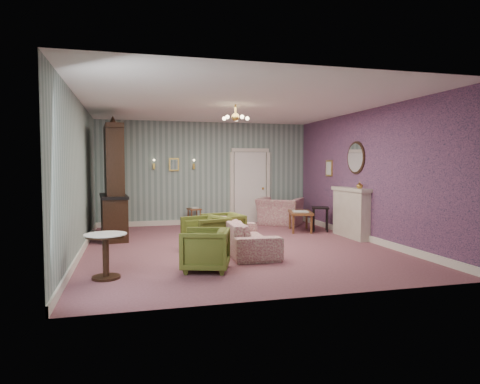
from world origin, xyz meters
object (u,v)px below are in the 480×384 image
object	(u,v)px
olive_chair_b	(206,232)
fireplace	(351,213)
dresser	(113,179)
olive_chair_a	(205,248)
olive_chair_c	(223,228)
side_table_black	(320,219)
wingback_chair	(280,207)
sofa_chintz	(247,230)
pedestal_table	(106,256)
coffee_table	(300,221)

from	to	relation	value
olive_chair_b	fireplace	bearing A→B (deg)	79.47
dresser	olive_chair_a	bearing A→B (deg)	-72.02
olive_chair_c	side_table_black	bearing A→B (deg)	105.72
olive_chair_c	wingback_chair	world-z (taller)	wingback_chair
olive_chair_c	wingback_chair	xyz separation A→B (m)	(2.24, 2.76, 0.13)
sofa_chintz	fireplace	world-z (taller)	fireplace
fireplace	pedestal_table	xyz separation A→B (m)	(-5.31, -2.34, -0.24)
olive_chair_b	sofa_chintz	world-z (taller)	sofa_chintz
pedestal_table	sofa_chintz	bearing A→B (deg)	28.47
fireplace	coffee_table	distance (m)	1.44
olive_chair_a	pedestal_table	size ratio (longest dim) A/B	1.09
olive_chair_b	pedestal_table	size ratio (longest dim) A/B	1.12
olive_chair_a	dresser	size ratio (longest dim) A/B	0.27
olive_chair_a	olive_chair_b	bearing A→B (deg)	-172.47
olive_chair_a	fireplace	xyz separation A→B (m)	(3.81, 2.24, 0.21)
pedestal_table	olive_chair_a	bearing A→B (deg)	3.74
olive_chair_a	dresser	world-z (taller)	dresser
wingback_chair	side_table_black	size ratio (longest dim) A/B	1.85
fireplace	side_table_black	bearing A→B (deg)	106.76
coffee_table	side_table_black	world-z (taller)	side_table_black
olive_chair_b	dresser	xyz separation A→B (m)	(-1.79, 2.03, 0.99)
olive_chair_c	coffee_table	size ratio (longest dim) A/B	0.76
olive_chair_b	coffee_table	xyz separation A→B (m)	(2.77, 1.89, -0.12)
olive_chair_c	sofa_chintz	bearing A→B (deg)	19.66
sofa_chintz	wingback_chair	bearing A→B (deg)	-26.73
wingback_chair	dresser	xyz separation A→B (m)	(-4.46, -1.10, 0.86)
coffee_table	olive_chair_a	bearing A→B (deg)	-131.77
sofa_chintz	side_table_black	world-z (taller)	sofa_chintz
pedestal_table	fireplace	bearing A→B (deg)	23.73
olive_chair_a	wingback_chair	bearing A→B (deg)	165.38
side_table_black	pedestal_table	distance (m)	6.02
side_table_black	pedestal_table	size ratio (longest dim) A/B	0.93
wingback_chair	dresser	distance (m)	4.67
sofa_chintz	pedestal_table	world-z (taller)	sofa_chintz
olive_chair_b	side_table_black	distance (m)	3.66
olive_chair_c	olive_chair_b	bearing A→B (deg)	-59.16
olive_chair_a	sofa_chintz	world-z (taller)	sofa_chintz
fireplace	side_table_black	xyz separation A→B (m)	(-0.30, 0.99, -0.27)
dresser	fireplace	xyz separation A→B (m)	(5.33, -1.31, -0.79)
wingback_chair	coffee_table	world-z (taller)	wingback_chair
wingback_chair	fireplace	bearing A→B (deg)	146.35
coffee_table	pedestal_table	bearing A→B (deg)	-142.35
olive_chair_a	sofa_chintz	bearing A→B (deg)	158.60
olive_chair_b	coffee_table	distance (m)	3.35
coffee_table	sofa_chintz	bearing A→B (deg)	-133.27
sofa_chintz	fireplace	distance (m)	2.93
fireplace	side_table_black	distance (m)	1.07
wingback_chair	pedestal_table	world-z (taller)	wingback_chair
fireplace	wingback_chair	bearing A→B (deg)	109.78
dresser	pedestal_table	size ratio (longest dim) A/B	4.07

